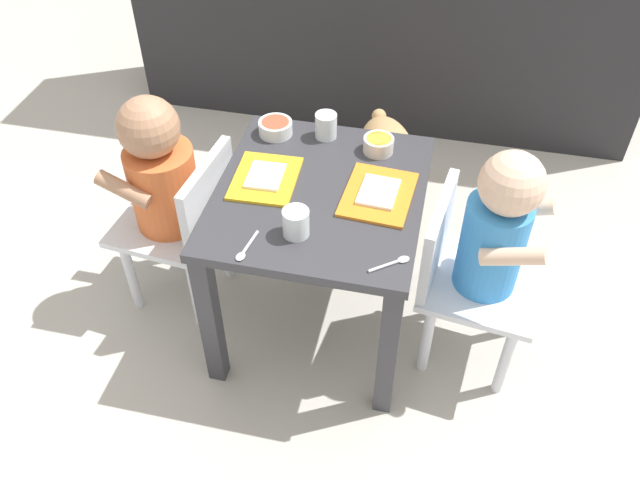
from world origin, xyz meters
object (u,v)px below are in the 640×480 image
(dog, at_px, (389,159))
(veggie_bowl_far, at_px, (378,144))
(seated_child_right, at_px, (489,240))
(spoon_by_left_tray, at_px, (393,263))
(water_cup_left, at_px, (296,224))
(cereal_bowl_right_side, at_px, (276,127))
(water_cup_right, at_px, (326,127))
(seated_child_left, at_px, (166,182))
(spoon_by_right_tray, at_px, (246,249))
(food_tray_right, at_px, (378,194))
(dining_table, at_px, (320,218))
(food_tray_left, at_px, (265,178))

(dog, distance_m, veggie_bowl_far, 0.45)
(seated_child_right, bearing_deg, spoon_by_left_tray, -138.61)
(water_cup_left, height_order, cereal_bowl_right_side, water_cup_left)
(seated_child_right, height_order, water_cup_right, seated_child_right)
(dog, bearing_deg, veggie_bowl_far, -89.85)
(seated_child_left, relative_size, cereal_bowl_right_side, 7.31)
(dog, bearing_deg, spoon_by_right_tray, -106.44)
(seated_child_left, height_order, veggie_bowl_far, seated_child_left)
(veggie_bowl_far, distance_m, spoon_by_left_tray, 0.41)
(food_tray_right, xyz_separation_m, veggie_bowl_far, (-0.03, 0.18, 0.02))
(water_cup_left, bearing_deg, dining_table, 83.15)
(seated_child_right, relative_size, dog, 1.47)
(spoon_by_right_tray, bearing_deg, water_cup_left, 38.27)
(food_tray_right, distance_m, cereal_bowl_right_side, 0.36)
(food_tray_left, relative_size, spoon_by_right_tray, 1.96)
(seated_child_right, bearing_deg, water_cup_right, 150.58)
(water_cup_right, bearing_deg, dining_table, -81.38)
(dining_table, xyz_separation_m, spoon_by_right_tray, (-0.11, -0.23, 0.09))
(food_tray_left, bearing_deg, seated_child_left, 179.19)
(food_tray_right, bearing_deg, dining_table, -175.14)
(food_tray_left, xyz_separation_m, water_cup_left, (0.12, -0.17, 0.02))
(seated_child_left, distance_m, food_tray_right, 0.55)
(spoon_by_right_tray, bearing_deg, seated_child_right, 21.63)
(seated_child_right, bearing_deg, food_tray_left, 176.05)
(dining_table, bearing_deg, food_tray_left, 175.14)
(spoon_by_left_tray, bearing_deg, seated_child_left, 160.31)
(food_tray_right, height_order, spoon_by_left_tray, food_tray_right)
(seated_child_right, height_order, food_tray_left, seated_child_right)
(spoon_by_right_tray, bearing_deg, cereal_bowl_right_side, 96.83)
(seated_child_left, distance_m, dog, 0.76)
(spoon_by_left_tray, bearing_deg, food_tray_left, 147.87)
(water_cup_left, bearing_deg, food_tray_left, 125.21)
(dog, height_order, water_cup_right, water_cup_right)
(seated_child_left, bearing_deg, food_tray_left, -0.81)
(food_tray_right, bearing_deg, veggie_bowl_far, 99.08)
(dining_table, height_order, cereal_bowl_right_side, cereal_bowl_right_side)
(dog, distance_m, food_tray_left, 0.64)
(spoon_by_left_tray, bearing_deg, spoon_by_right_tray, -174.92)
(dog, height_order, spoon_by_left_tray, spoon_by_left_tray)
(water_cup_left, distance_m, spoon_by_right_tray, 0.12)
(cereal_bowl_right_side, height_order, spoon_by_right_tray, cereal_bowl_right_side)
(seated_child_right, xyz_separation_m, dog, (-0.30, 0.55, -0.22))
(water_cup_left, xyz_separation_m, veggie_bowl_far, (0.13, 0.35, -0.01))
(seated_child_left, xyz_separation_m, food_tray_left, (0.27, -0.00, 0.06))
(food_tray_right, distance_m, veggie_bowl_far, 0.18)
(food_tray_left, bearing_deg, food_tray_right, 0.00)
(water_cup_right, relative_size, spoon_by_right_tray, 0.67)
(dining_table, xyz_separation_m, food_tray_right, (0.14, 0.01, 0.10))
(dog, relative_size, spoon_by_right_tray, 4.53)
(water_cup_right, bearing_deg, seated_child_left, -151.09)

